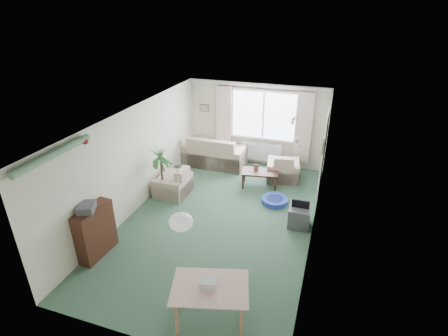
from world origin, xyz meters
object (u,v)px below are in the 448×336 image
(armchair_left, at_px, (173,181))
(tv_cube, at_px, (299,216))
(armchair_corner, at_px, (283,166))
(dining_table, at_px, (210,304))
(houseplant, at_px, (162,172))
(sofa, at_px, (215,150))
(pet_bed, at_px, (275,200))
(bookshelf, at_px, (95,232))
(coffee_table, at_px, (259,178))

(armchair_left, xyz_separation_m, tv_cube, (3.20, -0.37, -0.14))
(armchair_corner, distance_m, dining_table, 5.05)
(armchair_corner, xyz_separation_m, houseplant, (-2.62, -1.96, 0.32))
(armchair_corner, bearing_deg, sofa, -17.90)
(armchair_corner, xyz_separation_m, pet_bed, (0.05, -1.34, -0.31))
(bookshelf, xyz_separation_m, tv_cube, (3.54, 2.19, -0.29))
(armchair_corner, xyz_separation_m, coffee_table, (-0.51, -0.60, -0.17))
(dining_table, xyz_separation_m, pet_bed, (0.27, 3.71, -0.26))
(sofa, distance_m, dining_table, 5.66)
(sofa, height_order, armchair_left, sofa)
(sofa, bearing_deg, coffee_table, 150.11)
(bookshelf, relative_size, houseplant, 0.73)
(sofa, xyz_separation_m, coffee_table, (1.56, -0.90, -0.24))
(sofa, distance_m, tv_cube, 3.69)
(sofa, distance_m, pet_bed, 2.71)
(armchair_corner, xyz_separation_m, tv_cube, (0.73, -2.09, -0.15))
(coffee_table, xyz_separation_m, houseplant, (-2.11, -1.36, 0.49))
(bookshelf, bearing_deg, dining_table, -13.40)
(coffee_table, xyz_separation_m, dining_table, (0.29, -4.45, 0.11))
(armchair_left, bearing_deg, houseplant, -32.02)
(houseplant, bearing_deg, bookshelf, -94.68)
(coffee_table, xyz_separation_m, tv_cube, (1.24, -1.49, 0.01))
(sofa, xyz_separation_m, houseplant, (-0.55, -2.26, 0.25))
(sofa, xyz_separation_m, bookshelf, (-0.74, -4.58, 0.06))
(armchair_corner, xyz_separation_m, armchair_left, (-2.47, -1.72, -0.01))
(dining_table, bearing_deg, sofa, 109.14)
(armchair_corner, bearing_deg, coffee_table, 39.96)
(dining_table, relative_size, pet_bed, 1.63)
(bookshelf, distance_m, pet_bed, 4.13)
(pet_bed, bearing_deg, armchair_left, -171.34)
(bookshelf, bearing_deg, coffee_table, 61.05)
(houseplant, height_order, pet_bed, houseplant)
(armchair_corner, relative_size, houseplant, 0.60)
(sofa, height_order, armchair_corner, sofa)
(houseplant, relative_size, dining_table, 1.36)
(coffee_table, distance_m, pet_bed, 0.94)
(sofa, bearing_deg, bookshelf, 80.83)
(bookshelf, xyz_separation_m, pet_bed, (2.86, 2.94, -0.45))
(sofa, xyz_separation_m, tv_cube, (2.80, -2.39, -0.23))
(armchair_left, relative_size, bookshelf, 0.80)
(houseplant, bearing_deg, coffee_table, 32.76)
(dining_table, bearing_deg, armchair_left, 124.16)
(armchair_left, bearing_deg, sofa, 169.17)
(sofa, bearing_deg, armchair_corner, 171.73)
(armchair_corner, height_order, pet_bed, armchair_corner)
(coffee_table, height_order, tv_cube, tv_cube)
(bookshelf, height_order, tv_cube, bookshelf)
(tv_cube, bearing_deg, pet_bed, 130.47)
(bookshelf, relative_size, tv_cube, 2.08)
(houseplant, distance_m, dining_table, 3.94)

